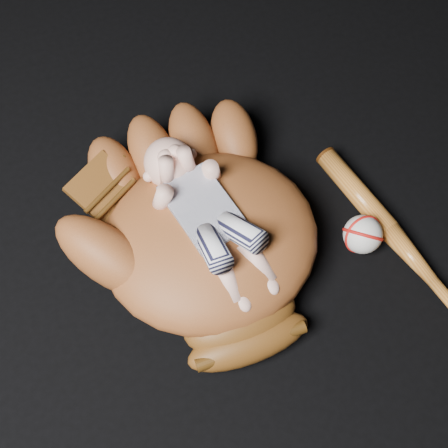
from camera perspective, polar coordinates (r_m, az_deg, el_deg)
The scene contains 4 objects.
baseball_glove at distance 1.07m, azimuth -1.32°, elevation -0.94°, with size 0.47×0.54×0.17m, color brown, non-canonical shape.
newborn_baby at distance 1.03m, azimuth -1.16°, elevation 0.35°, with size 0.15×0.33×0.14m, color #E4A893, non-canonical shape.
baseball_bat at distance 1.18m, azimuth 15.64°, elevation -1.46°, with size 0.04×0.44×0.04m, color #A96020, non-canonical shape.
baseball at distance 1.15m, azimuth 12.58°, elevation -0.94°, with size 0.07×0.07×0.07m, color silver.
Camera 1 is at (-0.13, -0.39, 1.04)m, focal length 50.00 mm.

